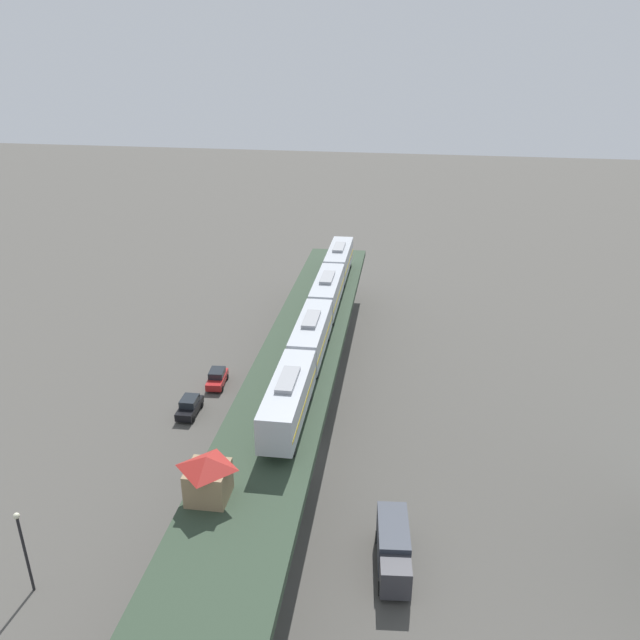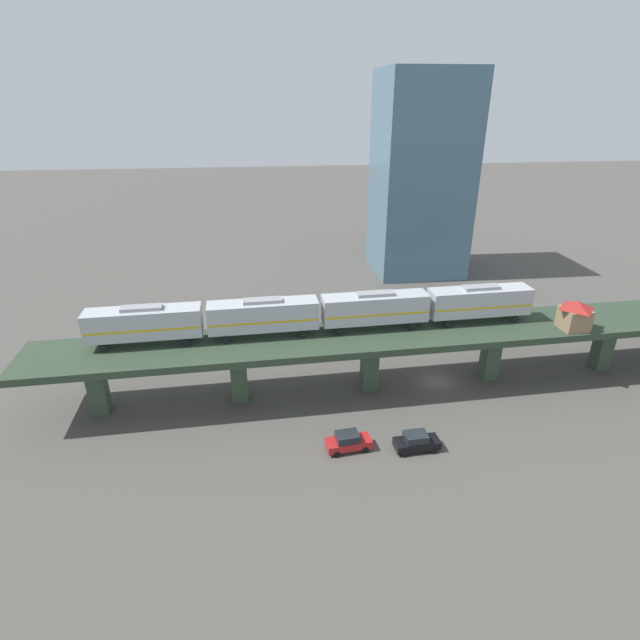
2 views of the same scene
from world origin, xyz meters
name	(u,v)px [view 2 (image 2 of 2)]	position (x,y,z in m)	size (l,w,h in m)	color
ground_plane	(437,382)	(0.00, 0.00, 0.00)	(400.00, 400.00, 0.00)	#4C4944
elevated_viaduct	(440,336)	(0.01, -0.17, 6.13)	(12.13, 92.27, 7.12)	#2C3D2C
subway_train	(320,312)	(-0.83, -14.14, 9.66)	(4.85, 49.87, 4.45)	#ADB2BA
signal_hut	(575,314)	(1.80, 14.76, 8.92)	(3.35, 3.35, 3.40)	#8C7251
street_car_black	(416,442)	(11.95, -6.24, 0.94)	(2.13, 4.49, 1.89)	black
street_car_red	(348,442)	(11.12, -12.83, 0.94)	(2.34, 4.58, 1.89)	#AD1E1E
delivery_truck	(491,325)	(-11.05, 11.58, 1.76)	(3.12, 7.42, 3.20)	#333338
office_tower	(420,176)	(-42.03, 9.55, 18.00)	(16.00, 16.00, 36.00)	slate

